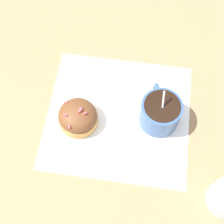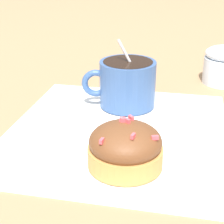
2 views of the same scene
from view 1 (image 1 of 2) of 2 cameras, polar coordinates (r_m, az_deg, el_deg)
ground_plane at (r=0.65m, az=1.16°, el=-0.72°), size 3.00×3.00×0.00m
paper_napkin at (r=0.65m, az=1.16°, el=-0.67°), size 0.33×0.31×0.00m
coffee_cup at (r=0.62m, az=8.80°, el=0.02°), size 0.08×0.11×0.10m
frosted_pastry at (r=0.63m, az=-6.29°, el=-0.85°), size 0.08×0.08×0.05m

